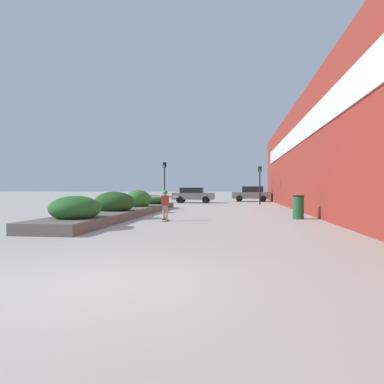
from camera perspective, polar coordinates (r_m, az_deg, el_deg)
The scene contains 10 objects.
ground_plane at distance 5.24m, azimuth -14.90°, elevation -14.34°, with size 300.00×300.00×0.00m, color #ADA89E.
building_wall_right at distance 20.99m, azimuth 18.37°, elevation 6.11°, with size 0.67×41.69×6.74m.
planter_box at distance 17.39m, azimuth -10.95°, elevation -2.46°, with size 1.98×15.36×1.27m.
skateboard at distance 14.28m, azimuth -4.50°, elevation -4.55°, with size 0.24×0.79×0.10m.
skateboarder at distance 14.24m, azimuth -4.50°, elevation -1.57°, with size 1.11×0.20×1.19m.
trash_bin at distance 15.88m, azimuth 17.31°, elevation -2.42°, with size 0.50×0.50×1.05m.
car_leftmost at distance 32.57m, azimuth 0.21°, elevation -0.46°, with size 3.93×1.93×1.45m.
car_center_left at distance 36.18m, azimuth 9.85°, elevation -0.28°, with size 3.87×1.89×1.58m.
traffic_light_left at distance 29.66m, azimuth -4.60°, elevation 2.72°, with size 0.28×0.30×3.64m.
traffic_light_right at distance 29.01m, azimuth 11.25°, elevation 2.25°, with size 0.28×0.30×3.22m.
Camera 1 is at (1.92, -4.68, 1.34)m, focal length 32.00 mm.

